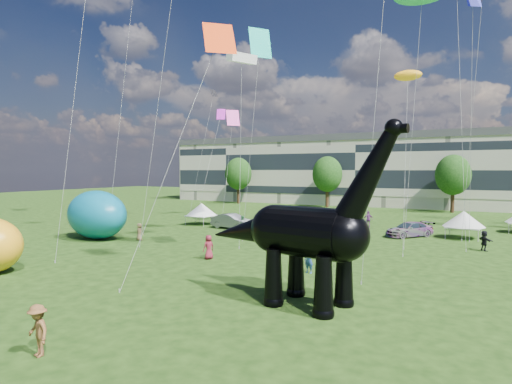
% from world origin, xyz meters
% --- Properties ---
extents(ground, '(220.00, 220.00, 0.00)m').
position_xyz_m(ground, '(0.00, 0.00, 0.00)').
color(ground, '#16330C').
rests_on(ground, ground).
extents(terrace_row, '(78.00, 11.00, 12.00)m').
position_xyz_m(terrace_row, '(-8.00, 62.00, 6.00)').
color(terrace_row, beige).
rests_on(terrace_row, ground).
extents(tree_far_left, '(5.20, 5.20, 9.44)m').
position_xyz_m(tree_far_left, '(-30.00, 53.00, 6.29)').
color(tree_far_left, '#382314').
rests_on(tree_far_left, ground).
extents(tree_mid_left, '(5.20, 5.20, 9.44)m').
position_xyz_m(tree_mid_left, '(-12.00, 53.00, 6.29)').
color(tree_mid_left, '#382314').
rests_on(tree_mid_left, ground).
extents(tree_mid_right, '(5.20, 5.20, 9.44)m').
position_xyz_m(tree_mid_right, '(8.00, 53.00, 6.29)').
color(tree_mid_right, '#382314').
rests_on(tree_mid_right, ground).
extents(dinosaur_sculpture, '(11.13, 3.85, 9.06)m').
position_xyz_m(dinosaur_sculpture, '(4.12, 0.55, 3.42)').
color(dinosaur_sculpture, black).
rests_on(dinosaur_sculpture, ground).
extents(car_silver, '(2.07, 4.40, 1.45)m').
position_xyz_m(car_silver, '(-9.67, 23.38, 0.73)').
color(car_silver, '#B8B8BD').
rests_on(car_silver, ground).
extents(car_grey, '(5.22, 2.39, 1.66)m').
position_xyz_m(car_grey, '(-12.56, 21.79, 0.83)').
color(car_grey, slate).
rests_on(car_grey, ground).
extents(car_white, '(5.67, 3.74, 1.45)m').
position_xyz_m(car_white, '(-4.41, 27.12, 0.72)').
color(car_white, silver).
rests_on(car_white, ground).
extents(car_dark, '(4.76, 5.11, 1.45)m').
position_xyz_m(car_dark, '(5.73, 25.01, 0.72)').
color(car_dark, '#595960').
rests_on(car_dark, ground).
extents(gazebo_near, '(4.10, 4.10, 2.64)m').
position_xyz_m(gazebo_near, '(10.47, 26.44, 1.86)').
color(gazebo_near, silver).
rests_on(gazebo_near, ground).
extents(gazebo_left, '(3.88, 3.88, 2.57)m').
position_xyz_m(gazebo_left, '(-17.76, 23.25, 1.80)').
color(gazebo_left, white).
rests_on(gazebo_left, ground).
extents(inflatable_teal, '(8.19, 6.08, 4.61)m').
position_xyz_m(inflatable_teal, '(-20.51, 9.92, 2.30)').
color(inflatable_teal, '#0C6E92').
rests_on(inflatable_teal, ground).
extents(visitors, '(51.55, 41.99, 1.90)m').
position_xyz_m(visitors, '(-4.21, 13.84, 0.89)').
color(visitors, '#2A4D9A').
rests_on(visitors, ground).
extents(kites, '(60.64, 39.95, 29.37)m').
position_xyz_m(kites, '(12.89, 29.18, 18.12)').
color(kites, red).
rests_on(kites, ground).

